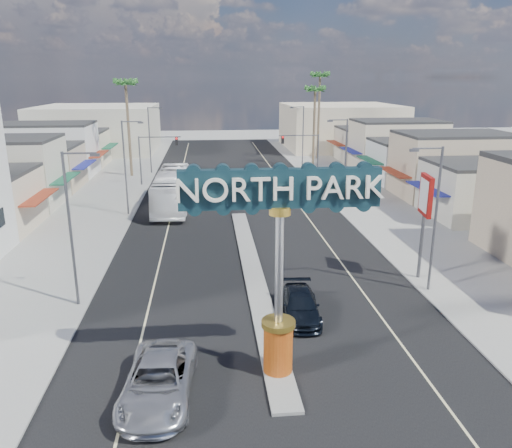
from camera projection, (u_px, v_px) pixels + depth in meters
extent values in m
plane|color=gray|center=(238.00, 212.00, 49.19)|extent=(160.00, 160.00, 0.00)
cube|color=black|center=(238.00, 212.00, 49.19)|extent=(20.00, 120.00, 0.01)
cube|color=gray|center=(253.00, 272.00, 33.90)|extent=(1.30, 30.00, 0.16)
cube|color=gray|center=(92.00, 216.00, 47.85)|extent=(8.00, 120.00, 0.12)
cube|color=gray|center=(376.00, 208.00, 50.50)|extent=(8.00, 120.00, 0.12)
cube|color=beige|center=(27.00, 164.00, 58.48)|extent=(12.00, 42.00, 6.00)
cube|color=#B7B29E|center=(420.00, 158.00, 63.03)|extent=(12.00, 42.00, 6.00)
cube|color=#B7B29E|center=(99.00, 129.00, 88.94)|extent=(20.00, 20.00, 8.00)
cube|color=beige|center=(340.00, 126.00, 93.11)|extent=(20.00, 20.00, 8.00)
cylinder|color=#B5380D|center=(278.00, 348.00, 22.11)|extent=(1.30, 1.30, 2.20)
cylinder|color=gold|center=(278.00, 323.00, 21.76)|extent=(1.50, 1.50, 0.25)
cylinder|color=#B7B7BC|center=(279.00, 269.00, 21.05)|extent=(0.36, 0.36, 4.80)
cylinder|color=gold|center=(280.00, 210.00, 20.32)|extent=(0.90, 0.90, 0.35)
cube|color=#0F262E|center=(280.00, 188.00, 20.06)|extent=(8.20, 0.50, 1.60)
cylinder|color=#47474C|center=(140.00, 161.00, 60.67)|extent=(0.18, 0.18, 6.00)
cylinder|color=#47474C|center=(160.00, 137.00, 60.09)|extent=(5.00, 0.12, 0.12)
cube|color=black|center=(177.00, 141.00, 60.42)|extent=(0.32, 0.32, 1.00)
sphere|color=red|center=(176.00, 138.00, 60.16)|extent=(0.22, 0.22, 0.22)
cylinder|color=#47474C|center=(318.00, 158.00, 62.75)|extent=(0.18, 0.18, 6.00)
cylinder|color=#47474C|center=(299.00, 135.00, 61.70)|extent=(5.00, 0.12, 0.12)
cube|color=black|center=(283.00, 140.00, 61.65)|extent=(0.32, 0.32, 1.00)
sphere|color=red|center=(283.00, 137.00, 61.39)|extent=(0.22, 0.22, 0.22)
cylinder|color=#47474C|center=(71.00, 232.00, 27.83)|extent=(0.16, 0.16, 9.00)
cylinder|color=#47474C|center=(79.00, 153.00, 26.67)|extent=(1.80, 0.10, 0.10)
cube|color=#47474C|center=(95.00, 155.00, 26.77)|extent=(0.50, 0.22, 0.15)
cylinder|color=#47474C|center=(125.00, 169.00, 46.92)|extent=(0.16, 0.16, 9.00)
cylinder|color=#47474C|center=(132.00, 122.00, 45.76)|extent=(1.80, 0.10, 0.10)
cube|color=#47474C|center=(140.00, 123.00, 45.87)|extent=(0.50, 0.22, 0.15)
cylinder|color=#47474C|center=(150.00, 141.00, 67.92)|extent=(0.16, 0.16, 9.00)
cylinder|color=#47474C|center=(155.00, 108.00, 66.76)|extent=(1.80, 0.10, 0.10)
cube|color=#47474C|center=(161.00, 108.00, 66.87)|extent=(0.50, 0.22, 0.15)
cylinder|color=#47474C|center=(435.00, 222.00, 29.84)|extent=(0.16, 0.16, 9.00)
cylinder|color=#47474C|center=(428.00, 148.00, 28.51)|extent=(1.80, 0.10, 0.10)
cube|color=#47474C|center=(414.00, 150.00, 28.46)|extent=(0.50, 0.22, 0.15)
cylinder|color=#47474C|center=(345.00, 165.00, 48.93)|extent=(0.16, 0.16, 9.00)
cylinder|color=#47474C|center=(338.00, 120.00, 47.60)|extent=(1.80, 0.10, 0.10)
cube|color=#47474C|center=(330.00, 121.00, 47.55)|extent=(0.50, 0.22, 0.15)
cylinder|color=#47474C|center=(303.00, 139.00, 69.93)|extent=(0.16, 0.16, 9.00)
cylinder|color=#47474C|center=(297.00, 107.00, 68.60)|extent=(1.80, 0.10, 0.10)
cube|color=#47474C|center=(292.00, 108.00, 68.55)|extent=(0.50, 0.22, 0.15)
cylinder|color=brown|center=(129.00, 131.00, 65.36)|extent=(0.36, 0.36, 12.00)
cylinder|color=brown|center=(314.00, 129.00, 73.69)|extent=(0.36, 0.36, 11.00)
cylinder|color=brown|center=(319.00, 119.00, 79.33)|extent=(0.36, 0.36, 13.00)
imported|color=#B2B3B7|center=(158.00, 381.00, 20.48)|extent=(3.17, 6.16, 1.66)
imported|color=black|center=(300.00, 305.00, 27.50)|extent=(2.38, 5.03, 1.42)
imported|color=#5D5D61|center=(183.00, 199.00, 51.31)|extent=(2.01, 4.56, 1.53)
imported|color=silver|center=(314.00, 189.00, 55.87)|extent=(1.79, 4.57, 1.48)
imported|color=white|center=(172.00, 190.00, 50.58)|extent=(3.35, 13.45, 3.73)
cylinder|color=#47474C|center=(421.00, 246.00, 32.36)|extent=(0.21, 0.21, 4.27)
cube|color=maroon|center=(426.00, 195.00, 31.39)|extent=(0.57, 2.15, 2.56)
cube|color=white|center=(424.00, 195.00, 31.40)|extent=(0.26, 1.69, 2.03)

